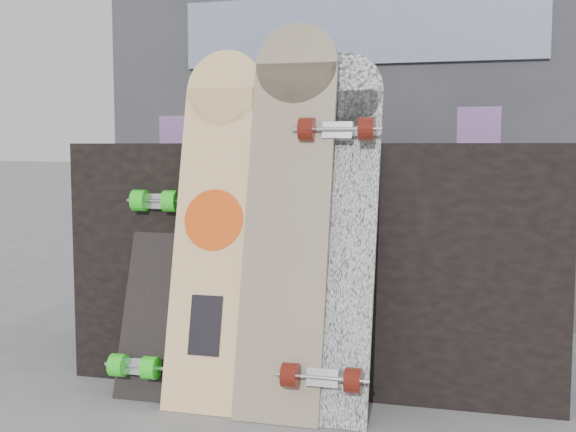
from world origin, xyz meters
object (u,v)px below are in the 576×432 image
(vendor_table, at_px, (322,258))
(longboard_cascadia, at_px, (334,225))
(longboard_celtic, at_px, (288,203))
(skateboard_dark, at_px, (153,269))
(longboard_geisha, at_px, (215,215))

(vendor_table, bearing_deg, longboard_cascadia, -72.51)
(longboard_celtic, bearing_deg, skateboard_dark, 175.29)
(skateboard_dark, bearing_deg, longboard_cascadia, -2.93)
(longboard_celtic, height_order, longboard_cascadia, longboard_celtic)
(longboard_cascadia, bearing_deg, vendor_table, 107.49)
(longboard_geisha, relative_size, skateboard_dark, 1.41)
(vendor_table, height_order, longboard_geisha, longboard_geisha)
(longboard_celtic, height_order, skateboard_dark, longboard_celtic)
(longboard_geisha, bearing_deg, longboard_celtic, -2.16)
(vendor_table, bearing_deg, longboard_geisha, -123.69)
(vendor_table, relative_size, longboard_celtic, 1.37)
(longboard_geisha, height_order, longboard_celtic, longboard_celtic)
(skateboard_dark, bearing_deg, longboard_geisha, -7.35)
(vendor_table, relative_size, skateboard_dark, 2.05)
(vendor_table, distance_m, longboard_cascadia, 0.43)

